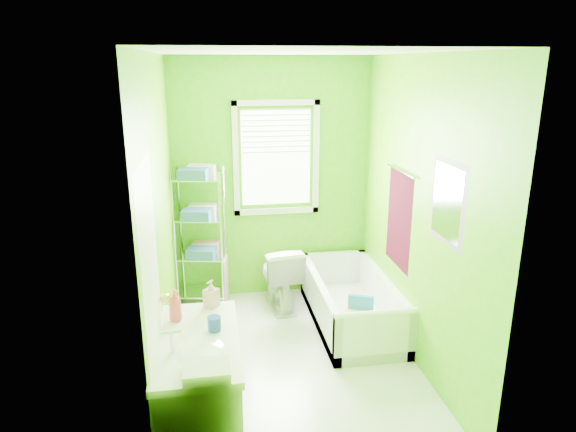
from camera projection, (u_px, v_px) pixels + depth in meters
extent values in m
plane|color=silver|center=(294.00, 360.00, 4.53)|extent=(2.90, 2.90, 0.00)
cube|color=#4EA407|center=(272.00, 181.00, 5.53)|extent=(2.10, 0.04, 2.60)
cube|color=#4EA407|center=(339.00, 298.00, 2.79)|extent=(2.10, 0.04, 2.60)
cube|color=#4EA407|center=(162.00, 226.00, 4.00)|extent=(0.04, 2.90, 2.60)
cube|color=#4EA407|center=(417.00, 214.00, 4.32)|extent=(0.04, 2.90, 2.60)
cube|color=white|center=(295.00, 52.00, 3.79)|extent=(2.10, 2.90, 0.04)
cube|color=white|center=(276.00, 158.00, 5.46)|extent=(0.74, 0.01, 1.01)
cube|color=white|center=(277.00, 211.00, 5.61)|extent=(0.92, 0.05, 0.06)
cube|color=white|center=(276.00, 103.00, 5.27)|extent=(0.92, 0.05, 0.06)
cube|color=white|center=(236.00, 159.00, 5.37)|extent=(0.06, 0.05, 1.22)
cube|color=white|center=(316.00, 157.00, 5.50)|extent=(0.06, 0.05, 1.22)
cube|color=white|center=(276.00, 131.00, 5.35)|extent=(0.72, 0.02, 0.50)
cube|color=white|center=(155.00, 322.00, 3.14)|extent=(0.02, 0.80, 2.00)
sphere|color=gold|center=(165.00, 298.00, 3.46)|extent=(0.07, 0.07, 0.07)
cube|color=#3E0717|center=(399.00, 219.00, 4.69)|extent=(0.02, 0.58, 0.90)
cylinder|color=silver|center=(401.00, 171.00, 4.56)|extent=(0.02, 0.62, 0.02)
cube|color=#CC5972|center=(448.00, 203.00, 3.72)|extent=(0.02, 0.54, 0.64)
cube|color=white|center=(447.00, 203.00, 3.72)|extent=(0.01, 0.44, 0.54)
cube|color=white|center=(350.00, 317.00, 5.19)|extent=(0.73, 1.57, 0.10)
cube|color=white|center=(319.00, 303.00, 5.08)|extent=(0.07, 1.57, 0.47)
cube|color=white|center=(383.00, 299.00, 5.18)|extent=(0.07, 1.57, 0.47)
cube|color=white|center=(375.00, 339.00, 4.43)|extent=(0.73, 0.07, 0.47)
cube|color=white|center=(333.00, 272.00, 5.84)|extent=(0.73, 0.07, 0.47)
cylinder|color=white|center=(376.00, 314.00, 4.36)|extent=(0.73, 0.07, 0.07)
cylinder|color=blue|center=(359.00, 323.00, 4.90)|extent=(0.35, 0.35, 0.06)
cylinder|color=yellow|center=(359.00, 318.00, 4.88)|extent=(0.33, 0.33, 0.05)
cube|color=blue|center=(361.00, 306.00, 4.99)|extent=(0.24, 0.14, 0.23)
imported|color=white|center=(279.00, 276.00, 5.44)|extent=(0.46, 0.73, 0.71)
cube|color=silver|center=(200.00, 394.00, 3.47)|extent=(0.51, 1.03, 0.75)
cube|color=white|center=(197.00, 342.00, 3.35)|extent=(0.54, 1.06, 0.05)
ellipsoid|color=white|center=(200.00, 354.00, 3.23)|extent=(0.35, 0.46, 0.12)
cylinder|color=silver|center=(172.00, 342.00, 3.17)|extent=(0.03, 0.03, 0.16)
cylinder|color=silver|center=(171.00, 332.00, 3.15)|extent=(0.12, 0.02, 0.02)
imported|color=#E44355|center=(175.00, 305.00, 3.56)|extent=(0.12, 0.13, 0.24)
imported|color=pink|center=(211.00, 293.00, 3.77)|extent=(0.13, 0.13, 0.20)
cylinder|color=#1A35AD|center=(214.00, 324.00, 3.44)|extent=(0.09, 0.09, 0.10)
cube|color=silver|center=(207.00, 371.00, 2.94)|extent=(0.27, 0.21, 0.07)
cylinder|color=silver|center=(175.00, 244.00, 5.24)|extent=(0.02, 0.02, 1.50)
cylinder|color=silver|center=(181.00, 235.00, 5.52)|extent=(0.02, 0.02, 1.50)
cylinder|color=silver|center=(221.00, 244.00, 5.23)|extent=(0.02, 0.02, 1.50)
cylinder|color=silver|center=(225.00, 235.00, 5.51)|extent=(0.02, 0.02, 1.50)
cube|color=silver|center=(203.00, 292.00, 5.55)|extent=(0.54, 0.39, 0.02)
cube|color=silver|center=(201.00, 256.00, 5.43)|extent=(0.54, 0.39, 0.02)
cube|color=silver|center=(199.00, 218.00, 5.31)|extent=(0.54, 0.39, 0.02)
cube|color=silver|center=(197.00, 178.00, 5.18)|extent=(0.54, 0.39, 0.02)
cube|color=#295595|center=(193.00, 174.00, 5.08)|extent=(0.31, 0.23, 0.10)
cube|color=silver|center=(202.00, 170.00, 5.27)|extent=(0.31, 0.23, 0.10)
cube|color=#295595|center=(196.00, 215.00, 5.20)|extent=(0.31, 0.23, 0.10)
cube|color=silver|center=(203.00, 209.00, 5.40)|extent=(0.31, 0.23, 0.10)
cube|color=#295595|center=(201.00, 253.00, 5.34)|extent=(0.31, 0.23, 0.10)
cube|color=pink|center=(206.00, 246.00, 5.53)|extent=(0.31, 0.23, 0.10)
cube|color=pink|center=(226.00, 279.00, 5.50)|extent=(0.07, 0.26, 0.47)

